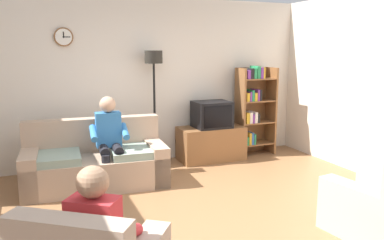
% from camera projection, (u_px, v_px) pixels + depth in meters
% --- Properties ---
extents(ground_plane, '(12.00, 12.00, 0.00)m').
position_uv_depth(ground_plane, '(212.00, 223.00, 4.27)').
color(ground_plane, '#8C603D').
extents(back_wall_assembly, '(6.20, 0.17, 2.70)m').
position_uv_depth(back_wall_assembly, '(145.00, 81.00, 6.44)').
color(back_wall_assembly, silver).
rests_on(back_wall_assembly, ground_plane).
extents(couch, '(1.95, 1.00, 0.90)m').
position_uv_depth(couch, '(96.00, 163.00, 5.39)').
color(couch, tan).
rests_on(couch, ground_plane).
extents(tv_stand, '(1.10, 0.56, 0.57)m').
position_uv_depth(tv_stand, '(211.00, 143.00, 6.65)').
color(tv_stand, brown).
rests_on(tv_stand, ground_plane).
extents(tv, '(0.60, 0.49, 0.44)m').
position_uv_depth(tv, '(212.00, 114.00, 6.53)').
color(tv, black).
rests_on(tv, tv_stand).
extents(bookshelf, '(0.68, 0.36, 1.58)m').
position_uv_depth(bookshelf, '(253.00, 108.00, 6.92)').
color(bookshelf, brown).
rests_on(bookshelf, ground_plane).
extents(floor_lamp, '(0.28, 0.28, 1.85)m').
position_uv_depth(floor_lamp, '(154.00, 76.00, 6.17)').
color(floor_lamp, black).
rests_on(floor_lamp, ground_plane).
extents(armchair_near_bookshelf, '(0.91, 0.98, 0.90)m').
position_uv_depth(armchair_near_bookshelf, '(381.00, 209.00, 3.93)').
color(armchair_near_bookshelf, '#BCAD99').
rests_on(armchair_near_bookshelf, ground_plane).
extents(person_on_couch, '(0.53, 0.55, 1.24)m').
position_uv_depth(person_on_couch, '(110.00, 137.00, 5.29)').
color(person_on_couch, '#3372B2').
rests_on(person_on_couch, ground_plane).
extents(person_in_left_armchair, '(0.62, 0.64, 1.12)m').
position_uv_depth(person_in_left_armchair, '(101.00, 233.00, 2.73)').
color(person_in_left_armchair, red).
rests_on(person_in_left_armchair, ground_plane).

